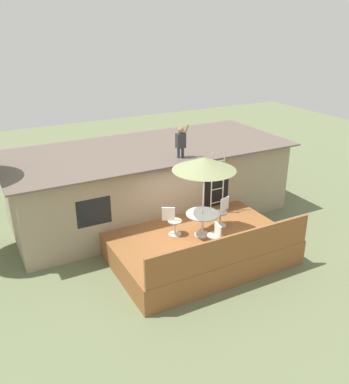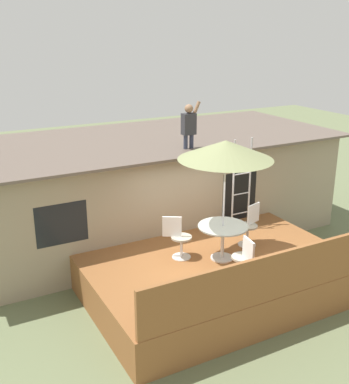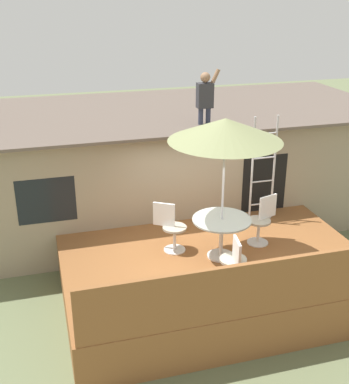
{
  "view_description": "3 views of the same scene",
  "coord_description": "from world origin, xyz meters",
  "px_view_note": "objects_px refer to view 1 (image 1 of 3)",
  "views": [
    {
      "loc": [
        -6.0,
        -9.7,
        7.05
      ],
      "look_at": [
        -0.44,
        0.77,
        2.07
      ],
      "focal_mm": 38.7,
      "sensor_mm": 36.0,
      "label": 1
    },
    {
      "loc": [
        -5.08,
        -7.6,
        5.38
      ],
      "look_at": [
        -0.43,
        1.06,
        2.03
      ],
      "focal_mm": 44.78,
      "sensor_mm": 36.0,
      "label": 2
    },
    {
      "loc": [
        -2.84,
        -7.43,
        5.3
      ],
      "look_at": [
        -0.53,
        0.75,
        1.81
      ],
      "focal_mm": 46.89,
      "sensor_mm": 36.0,
      "label": 3
    }
  ],
  "objects_px": {
    "person_figure": "(181,140)",
    "patio_chair_left": "(173,221)",
    "patio_umbrella": "(204,164)",
    "patio_chair_near": "(216,237)",
    "patio_table": "(203,218)",
    "patio_chair_right": "(222,212)",
    "step_ladder": "(218,182)"
  },
  "relations": [
    {
      "from": "patio_chair_right",
      "to": "step_ladder",
      "type": "bearing_deg",
      "value": -132.4
    },
    {
      "from": "patio_umbrella",
      "to": "patio_chair_left",
      "type": "relative_size",
      "value": 2.76
    },
    {
      "from": "patio_chair_left",
      "to": "step_ladder",
      "type": "bearing_deg",
      "value": 50.72
    },
    {
      "from": "person_figure",
      "to": "patio_chair_left",
      "type": "height_order",
      "value": "person_figure"
    },
    {
      "from": "person_figure",
      "to": "patio_chair_right",
      "type": "relative_size",
      "value": 1.21
    },
    {
      "from": "patio_table",
      "to": "patio_chair_left",
      "type": "xyz_separation_m",
      "value": [
        -0.79,
        0.48,
        -0.13
      ]
    },
    {
      "from": "person_figure",
      "to": "patio_chair_left",
      "type": "distance_m",
      "value": 2.86
    },
    {
      "from": "patio_umbrella",
      "to": "patio_chair_right",
      "type": "relative_size",
      "value": 2.76
    },
    {
      "from": "patio_umbrella",
      "to": "step_ladder",
      "type": "distance_m",
      "value": 2.21
    },
    {
      "from": "patio_table",
      "to": "patio_chair_left",
      "type": "distance_m",
      "value": 0.94
    },
    {
      "from": "patio_chair_right",
      "to": "patio_chair_near",
      "type": "xyz_separation_m",
      "value": [
        -1.08,
        -1.3,
        0.0
      ]
    },
    {
      "from": "patio_table",
      "to": "patio_chair_near",
      "type": "relative_size",
      "value": 1.13
    },
    {
      "from": "patio_chair_near",
      "to": "patio_umbrella",
      "type": "bearing_deg",
      "value": 0.0
    },
    {
      "from": "patio_chair_near",
      "to": "patio_chair_left",
      "type": "bearing_deg",
      "value": 32.43
    },
    {
      "from": "patio_table",
      "to": "patio_chair_near",
      "type": "bearing_deg",
      "value": -98.98
    },
    {
      "from": "patio_umbrella",
      "to": "patio_chair_right",
      "type": "bearing_deg",
      "value": 18.47
    },
    {
      "from": "patio_chair_left",
      "to": "patio_chair_near",
      "type": "xyz_separation_m",
      "value": [
        0.64,
        -1.47,
        0.0
      ]
    },
    {
      "from": "patio_umbrella",
      "to": "patio_chair_near",
      "type": "distance_m",
      "value": 2.14
    },
    {
      "from": "step_ladder",
      "to": "patio_chair_right",
      "type": "bearing_deg",
      "value": -113.93
    },
    {
      "from": "step_ladder",
      "to": "patio_chair_right",
      "type": "relative_size",
      "value": 2.39
    },
    {
      "from": "patio_chair_right",
      "to": "patio_chair_near",
      "type": "distance_m",
      "value": 1.69
    },
    {
      "from": "patio_umbrella",
      "to": "patio_chair_right",
      "type": "xyz_separation_m",
      "value": [
        0.93,
        0.31,
        -1.89
      ]
    },
    {
      "from": "step_ladder",
      "to": "person_figure",
      "type": "height_order",
      "value": "person_figure"
    },
    {
      "from": "patio_table",
      "to": "patio_chair_left",
      "type": "height_order",
      "value": "patio_chair_left"
    },
    {
      "from": "step_ladder",
      "to": "patio_table",
      "type": "bearing_deg",
      "value": -137.32
    },
    {
      "from": "patio_chair_near",
      "to": "patio_table",
      "type": "bearing_deg",
      "value": 0.0
    },
    {
      "from": "patio_umbrella",
      "to": "patio_chair_left",
      "type": "bearing_deg",
      "value": 148.69
    },
    {
      "from": "patio_umbrella",
      "to": "step_ladder",
      "type": "relative_size",
      "value": 1.15
    },
    {
      "from": "patio_umbrella",
      "to": "patio_chair_right",
      "type": "height_order",
      "value": "patio_umbrella"
    },
    {
      "from": "step_ladder",
      "to": "patio_chair_left",
      "type": "distance_m",
      "value": 2.35
    },
    {
      "from": "patio_umbrella",
      "to": "patio_chair_near",
      "type": "xyz_separation_m",
      "value": [
        -0.16,
        -0.99,
        -1.89
      ]
    },
    {
      "from": "patio_chair_left",
      "to": "patio_chair_right",
      "type": "xyz_separation_m",
      "value": [
        1.72,
        -0.17,
        0.0
      ]
    }
  ]
}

